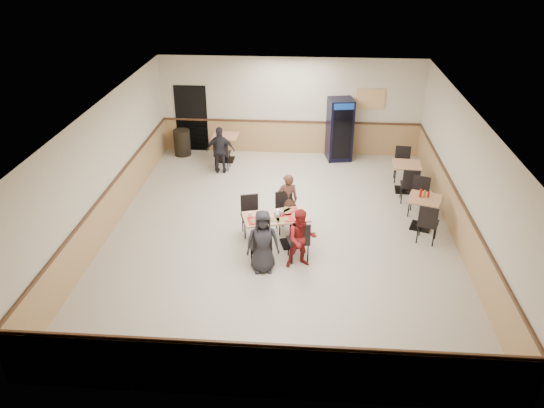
# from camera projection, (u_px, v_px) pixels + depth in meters

# --- Properties ---
(ground) EXTENTS (10.00, 10.00, 0.00)m
(ground) POSITION_uv_depth(u_px,v_px,m) (281.00, 231.00, 12.47)
(ground) COLOR beige
(ground) RESTS_ON ground
(room_shell) EXTENTS (10.00, 10.00, 10.00)m
(room_shell) POSITION_uv_depth(u_px,v_px,m) (352.00, 168.00, 14.34)
(room_shell) COLOR silver
(room_shell) RESTS_ON ground
(main_table) EXTENTS (1.56, 1.07, 0.76)m
(main_table) POSITION_uv_depth(u_px,v_px,m) (276.00, 226.00, 11.67)
(main_table) COLOR black
(main_table) RESTS_ON ground
(main_chairs) EXTENTS (1.66, 1.94, 0.96)m
(main_chairs) POSITION_uv_depth(u_px,v_px,m) (274.00, 227.00, 11.67)
(main_chairs) COLOR black
(main_chairs) RESTS_ON ground
(diner_woman_left) EXTENTS (0.73, 0.54, 1.38)m
(diner_woman_left) POSITION_uv_depth(u_px,v_px,m) (263.00, 241.00, 10.75)
(diner_woman_left) COLOR black
(diner_woman_left) RESTS_ON ground
(diner_woman_right) EXTENTS (0.74, 0.63, 1.31)m
(diner_woman_right) POSITION_uv_depth(u_px,v_px,m) (301.00, 239.00, 10.91)
(diner_woman_right) COLOR maroon
(diner_woman_right) RESTS_ON ground
(diner_man_opposite) EXTENTS (0.54, 0.41, 1.35)m
(diner_man_opposite) POSITION_uv_depth(u_px,v_px,m) (288.00, 200.00, 12.42)
(diner_man_opposite) COLOR brown
(diner_man_opposite) RESTS_ON ground
(lone_diner) EXTENTS (0.82, 0.37, 1.38)m
(lone_diner) POSITION_uv_depth(u_px,v_px,m) (221.00, 150.00, 15.18)
(lone_diner) COLOR black
(lone_diner) RESTS_ON ground
(tabletop_clutter) EXTENTS (1.27, 0.88, 0.12)m
(tabletop_clutter) POSITION_uv_depth(u_px,v_px,m) (278.00, 216.00, 11.52)
(tabletop_clutter) COLOR red
(tabletop_clutter) RESTS_ON main_table
(side_table_near) EXTENTS (0.93, 0.93, 0.78)m
(side_table_near) POSITION_uv_depth(u_px,v_px,m) (423.00, 208.00, 12.40)
(side_table_near) COLOR black
(side_table_near) RESTS_ON ground
(side_table_near_chair_south) EXTENTS (0.58, 0.58, 0.99)m
(side_table_near_chair_south) POSITION_uv_depth(u_px,v_px,m) (428.00, 222.00, 11.86)
(side_table_near_chair_south) COLOR black
(side_table_near_chair_south) RESTS_ON ground
(side_table_near_chair_north) EXTENTS (0.58, 0.58, 0.99)m
(side_table_near_chair_north) POSITION_uv_depth(u_px,v_px,m) (419.00, 197.00, 12.97)
(side_table_near_chair_north) COLOR black
(side_table_near_chair_north) RESTS_ON ground
(side_table_far) EXTENTS (0.79, 0.79, 0.79)m
(side_table_far) POSITION_uv_depth(u_px,v_px,m) (406.00, 173.00, 14.16)
(side_table_far) COLOR black
(side_table_far) RESTS_ON ground
(side_table_far_chair_south) EXTENTS (0.50, 0.50, 1.00)m
(side_table_far_chair_south) POSITION_uv_depth(u_px,v_px,m) (409.00, 184.00, 13.62)
(side_table_far_chair_south) COLOR black
(side_table_far_chair_south) RESTS_ON ground
(side_table_far_chair_north) EXTENTS (0.50, 0.50, 1.00)m
(side_table_far_chair_north) POSITION_uv_depth(u_px,v_px,m) (402.00, 165.00, 14.73)
(side_table_far_chair_north) COLOR black
(side_table_far_chair_north) RESTS_ON ground
(condiment_caddy) EXTENTS (0.23, 0.06, 0.20)m
(condiment_caddy) POSITION_uv_depth(u_px,v_px,m) (424.00, 194.00, 12.29)
(condiment_caddy) COLOR #A4100B
(condiment_caddy) RESTS_ON side_table_near
(back_table) EXTENTS (0.76, 0.76, 0.81)m
(back_table) POSITION_uv_depth(u_px,v_px,m) (226.00, 144.00, 16.06)
(back_table) COLOR black
(back_table) RESTS_ON ground
(back_table_chair_lone) EXTENTS (0.48, 0.48, 1.02)m
(back_table_chair_lone) POSITION_uv_depth(u_px,v_px,m) (222.00, 153.00, 15.50)
(back_table_chair_lone) COLOR black
(back_table_chair_lone) RESTS_ON ground
(pepsi_cooler) EXTENTS (0.83, 0.83, 1.89)m
(pepsi_cooler) POSITION_uv_depth(u_px,v_px,m) (340.00, 129.00, 16.00)
(pepsi_cooler) COLOR black
(pepsi_cooler) RESTS_ON ground
(trash_bin) EXTENTS (0.51, 0.51, 0.81)m
(trash_bin) POSITION_uv_depth(u_px,v_px,m) (182.00, 143.00, 16.52)
(trash_bin) COLOR black
(trash_bin) RESTS_ON ground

